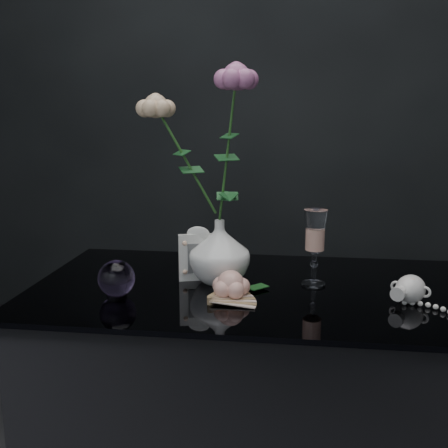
% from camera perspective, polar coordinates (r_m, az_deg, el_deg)
% --- Properties ---
extents(table, '(1.05, 0.58, 0.76)m').
position_cam_1_polar(table, '(1.43, 2.98, -21.38)').
color(table, black).
rests_on(table, ground).
extents(vase, '(0.17, 0.17, 0.15)m').
position_cam_1_polar(vase, '(1.27, -0.48, -3.00)').
color(vase, white).
rests_on(vase, table).
extents(wine_glass, '(0.06, 0.06, 0.18)m').
position_cam_1_polar(wine_glass, '(1.26, 9.84, -2.58)').
color(wine_glass, white).
rests_on(wine_glass, table).
extents(picture_frame, '(0.12, 0.10, 0.14)m').
position_cam_1_polar(picture_frame, '(1.29, -2.81, -3.22)').
color(picture_frame, white).
rests_on(picture_frame, table).
extents(paperweight, '(0.10, 0.10, 0.08)m').
position_cam_1_polar(paperweight, '(1.20, -11.62, -5.82)').
color(paperweight, '#9872B9').
rests_on(paperweight, table).
extents(paper_fan, '(0.24, 0.21, 0.02)m').
position_cam_1_polar(paper_fan, '(1.14, -1.55, -8.25)').
color(paper_fan, beige).
rests_on(paper_fan, table).
extents(loose_rose, '(0.19, 0.22, 0.06)m').
position_cam_1_polar(loose_rose, '(1.17, 0.72, -6.60)').
color(loose_rose, '#E9A696').
rests_on(loose_rose, table).
extents(pearl_jar, '(0.30, 0.30, 0.06)m').
position_cam_1_polar(pearl_jar, '(1.22, 19.64, -6.56)').
color(pearl_jar, silver).
rests_on(pearl_jar, table).
extents(roses, '(0.26, 0.11, 0.41)m').
position_cam_1_polar(roses, '(1.23, -2.08, 8.95)').
color(roses, '#DFB78D').
rests_on(roses, vase).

